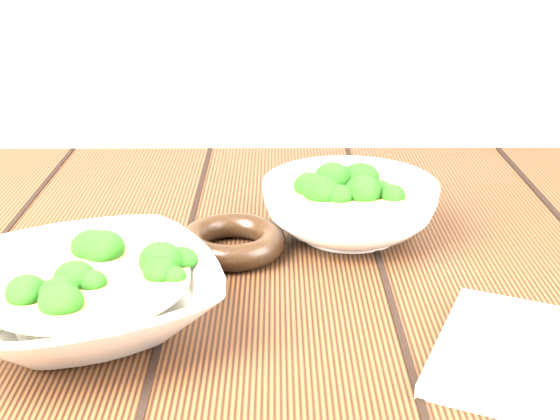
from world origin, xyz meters
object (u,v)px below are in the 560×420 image
(soup_bowl_front, at_px, (85,294))
(soup_bowl_back, at_px, (349,206))
(trivet, at_px, (232,241))
(table, at_px, (204,372))

(soup_bowl_front, relative_size, soup_bowl_back, 1.21)
(soup_bowl_front, relative_size, trivet, 2.65)
(soup_bowl_front, height_order, trivet, soup_bowl_front)
(table, bearing_deg, soup_bowl_front, -127.51)
(table, distance_m, soup_bowl_back, 0.23)
(soup_bowl_front, height_order, soup_bowl_back, soup_bowl_back)
(table, height_order, trivet, trivet)
(table, xyz_separation_m, soup_bowl_back, (0.15, 0.09, 0.15))
(soup_bowl_back, distance_m, trivet, 0.13)
(soup_bowl_front, distance_m, trivet, 0.19)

